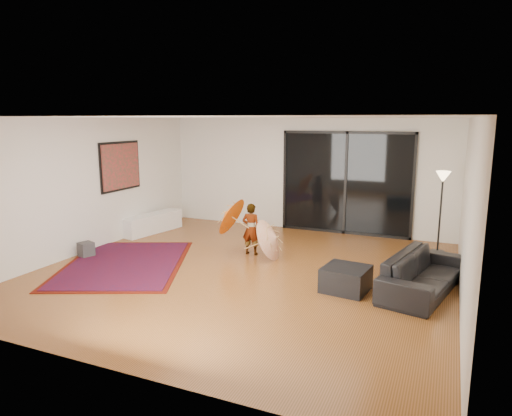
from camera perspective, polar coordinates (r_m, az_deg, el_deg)
The scene contains 17 objects.
floor at distance 8.18m, azimuth -1.42°, elevation -7.99°, with size 7.00×7.00×0.00m, color brown.
ceiling at distance 7.74m, azimuth -1.52°, elevation 11.28°, with size 7.00×7.00×0.00m, color white.
wall_back at distance 11.09m, azimuth 6.16°, elevation 4.16°, with size 7.00×7.00×0.00m, color silver.
wall_front at distance 4.97m, azimuth -18.71°, elevation -4.95°, with size 7.00×7.00×0.00m, color silver.
wall_left at distance 9.83m, azimuth -20.35°, elevation 2.65°, with size 7.00×7.00×0.00m, color silver.
wall_right at distance 7.15m, azimuth 24.92°, elevation -0.63°, with size 7.00×7.00×0.00m, color silver.
sliding_door at distance 10.83m, azimuth 11.15°, elevation 3.05°, with size 3.06×0.07×2.40m.
painting at distance 10.51m, azimuth -16.57°, elevation 5.03°, with size 0.04×1.28×1.08m.
media_console at distance 11.20m, azimuth -12.83°, elevation -1.84°, with size 0.40×1.60×0.45m, color white.
speaker at distance 9.61m, azimuth -20.47°, elevation -4.89°, with size 0.25×0.25×0.29m, color #424244.
persian_rug at distance 8.95m, azimuth -16.10°, elevation -6.69°, with size 3.14×3.58×0.02m.
sofa at distance 7.66m, azimuth 20.10°, elevation -7.66°, with size 2.06×0.80×0.60m, color black.
ottoman at distance 7.42m, azimuth 11.17°, elevation -8.67°, with size 0.67×0.67×0.39m, color black.
floor_lamp at distance 9.78m, azimuth 22.25°, elevation 2.24°, with size 0.29×0.29×1.66m.
child at distance 9.09m, azimuth -0.61°, elevation -2.64°, with size 0.38×0.25×1.04m, color #999999.
parasol_orange at distance 9.23m, azimuth -3.86°, elevation -1.08°, with size 0.53×0.82×0.86m.
parasol_white at distance 8.73m, azimuth 2.59°, elevation -3.31°, with size 0.52×0.82×0.91m.
Camera 1 is at (3.25, -7.02, 2.67)m, focal length 32.00 mm.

